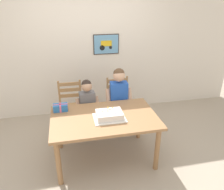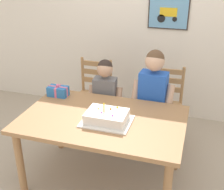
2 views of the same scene
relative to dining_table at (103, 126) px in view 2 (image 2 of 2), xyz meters
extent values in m
plane|color=tan|center=(0.00, 0.00, -0.64)|extent=(20.00, 20.00, 0.00)
cube|color=silver|center=(0.00, 1.64, 0.66)|extent=(6.40, 0.08, 2.60)
cube|color=#332823|center=(0.34, 1.59, 0.79)|extent=(0.51, 0.02, 0.39)
cube|color=#669EC6|center=(0.34, 1.58, 0.79)|extent=(0.48, 0.01, 0.36)
cube|color=gold|center=(0.34, 1.58, 0.81)|extent=(0.22, 0.01, 0.11)
cylinder|color=black|center=(0.25, 1.58, 0.72)|extent=(0.10, 0.01, 0.10)
cylinder|color=black|center=(0.42, 1.58, 0.72)|extent=(0.06, 0.01, 0.06)
cube|color=#9E7047|center=(0.00, 0.00, 0.07)|extent=(1.50, 0.95, 0.04)
cylinder|color=#9E7047|center=(-0.67, -0.40, -0.29)|extent=(0.07, 0.07, 0.68)
cylinder|color=#9E7047|center=(-0.67, 0.40, -0.29)|extent=(0.07, 0.07, 0.68)
cylinder|color=#9E7047|center=(0.67, 0.40, -0.29)|extent=(0.07, 0.07, 0.68)
cube|color=white|center=(0.06, -0.06, 0.09)|extent=(0.44, 0.34, 0.01)
cube|color=white|center=(0.06, -0.06, 0.15)|extent=(0.36, 0.26, 0.09)
cylinder|color=orange|center=(0.04, -0.07, 0.23)|extent=(0.01, 0.01, 0.07)
sphere|color=yellow|center=(0.04, -0.07, 0.27)|extent=(0.02, 0.02, 0.02)
sphere|color=orange|center=(0.08, -0.01, 0.20)|extent=(0.02, 0.02, 0.02)
sphere|color=purple|center=(0.13, -0.12, 0.20)|extent=(0.01, 0.01, 0.01)
sphere|color=yellow|center=(-0.03, -0.04, 0.20)|extent=(0.01, 0.01, 0.01)
sphere|color=purple|center=(0.03, -0.10, 0.20)|extent=(0.01, 0.01, 0.01)
sphere|color=yellow|center=(0.13, 0.04, 0.20)|extent=(0.02, 0.02, 0.02)
cube|color=#286BB7|center=(-0.61, 0.31, 0.14)|extent=(0.21, 0.12, 0.10)
cube|color=#DB668E|center=(-0.61, 0.31, 0.14)|extent=(0.22, 0.02, 0.11)
cube|color=#DB668E|center=(-0.61, 0.31, 0.14)|extent=(0.02, 0.13, 0.11)
sphere|color=#DB668E|center=(-0.61, 0.31, 0.21)|extent=(0.04, 0.04, 0.04)
cube|color=#A87A4C|center=(-0.45, 0.86, -0.19)|extent=(0.43, 0.43, 0.04)
cylinder|color=#A87A4C|center=(-0.26, 0.67, -0.42)|extent=(0.04, 0.04, 0.43)
cylinder|color=#A87A4C|center=(-0.64, 0.68, -0.42)|extent=(0.04, 0.04, 0.43)
cylinder|color=#A87A4C|center=(-0.26, 1.05, -0.42)|extent=(0.04, 0.04, 0.43)
cylinder|color=#A87A4C|center=(-0.64, 1.06, -0.42)|extent=(0.04, 0.04, 0.43)
cylinder|color=#A87A4C|center=(-0.26, 1.05, 0.06)|extent=(0.04, 0.04, 0.45)
cylinder|color=#A87A4C|center=(-0.64, 1.06, 0.06)|extent=(0.04, 0.04, 0.45)
cube|color=#A87A4C|center=(-0.45, 1.05, -0.01)|extent=(0.36, 0.03, 0.06)
cube|color=#A87A4C|center=(-0.45, 1.05, 0.10)|extent=(0.36, 0.03, 0.06)
cube|color=#A87A4C|center=(-0.45, 1.05, 0.22)|extent=(0.36, 0.03, 0.06)
cube|color=#A87A4C|center=(0.45, 0.86, -0.19)|extent=(0.44, 0.44, 0.04)
cylinder|color=#A87A4C|center=(0.65, 0.68, -0.42)|extent=(0.04, 0.04, 0.43)
cylinder|color=#A87A4C|center=(0.27, 0.67, -0.42)|extent=(0.04, 0.04, 0.43)
cylinder|color=#A87A4C|center=(0.63, 1.06, -0.42)|extent=(0.04, 0.04, 0.43)
cylinder|color=#A87A4C|center=(0.25, 1.05, -0.42)|extent=(0.04, 0.04, 0.43)
cylinder|color=#A87A4C|center=(0.63, 1.06, 0.06)|extent=(0.04, 0.04, 0.45)
cylinder|color=#A87A4C|center=(0.25, 1.05, 0.06)|extent=(0.04, 0.04, 0.45)
cube|color=#A87A4C|center=(0.44, 1.05, -0.01)|extent=(0.36, 0.04, 0.06)
cube|color=#A87A4C|center=(0.44, 1.05, 0.10)|extent=(0.36, 0.04, 0.06)
cube|color=#A87A4C|center=(0.44, 1.05, 0.22)|extent=(0.36, 0.04, 0.06)
cylinder|color=#38426B|center=(0.42, 0.60, -0.40)|extent=(0.10, 0.10, 0.46)
cylinder|color=#38426B|center=(0.29, 0.60, -0.40)|extent=(0.10, 0.10, 0.46)
cube|color=blue|center=(0.36, 0.60, 0.09)|extent=(0.30, 0.19, 0.53)
cylinder|color=tan|center=(0.54, 0.55, 0.07)|extent=(0.09, 0.22, 0.35)
cylinder|color=tan|center=(0.17, 0.58, 0.07)|extent=(0.09, 0.22, 0.35)
sphere|color=tan|center=(0.36, 0.60, 0.47)|extent=(0.20, 0.20, 0.20)
sphere|color=brown|center=(0.36, 0.61, 0.50)|extent=(0.19, 0.19, 0.19)
cylinder|color=#38426B|center=(-0.12, 0.60, -0.43)|extent=(0.09, 0.09, 0.40)
cylinder|color=#38426B|center=(-0.23, 0.60, -0.43)|extent=(0.09, 0.09, 0.40)
cube|color=slate|center=(-0.18, 0.60, 0.00)|extent=(0.26, 0.17, 0.46)
cylinder|color=tan|center=(-0.02, 0.58, -0.02)|extent=(0.08, 0.20, 0.31)
cylinder|color=tan|center=(-0.33, 0.56, -0.02)|extent=(0.08, 0.20, 0.31)
sphere|color=tan|center=(-0.18, 0.60, 0.33)|extent=(0.17, 0.17, 0.17)
sphere|color=#2D231E|center=(-0.18, 0.61, 0.36)|extent=(0.16, 0.16, 0.16)
camera|label=1|loc=(-0.46, -2.69, 1.66)|focal=35.27mm
camera|label=2|loc=(0.79, -2.25, 1.43)|focal=47.44mm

